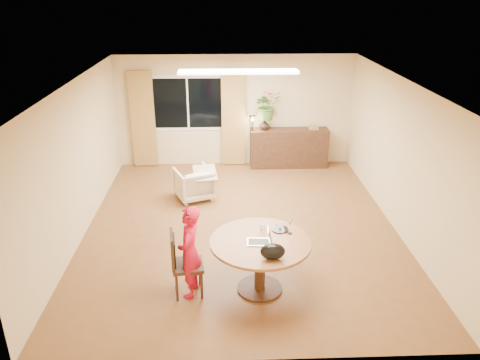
{
  "coord_description": "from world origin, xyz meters",
  "views": [
    {
      "loc": [
        -0.3,
        -7.45,
        4.05
      ],
      "look_at": [
        -0.02,
        -0.2,
        1.0
      ],
      "focal_mm": 35.0,
      "sensor_mm": 36.0,
      "label": 1
    }
  ],
  "objects_px": {
    "armchair": "(194,183)",
    "sideboard": "(289,148)",
    "dining_chair": "(188,263)",
    "child": "(190,252)",
    "dining_table": "(260,251)"
  },
  "relations": [
    {
      "from": "armchair",
      "to": "child",
      "type": "bearing_deg",
      "value": 69.84
    },
    {
      "from": "dining_chair",
      "to": "child",
      "type": "bearing_deg",
      "value": -29.77
    },
    {
      "from": "dining_table",
      "to": "dining_chair",
      "type": "distance_m",
      "value": 1.02
    },
    {
      "from": "dining_table",
      "to": "sideboard",
      "type": "xyz_separation_m",
      "value": [
        1.06,
        4.89,
        -0.17
      ]
    },
    {
      "from": "dining_chair",
      "to": "child",
      "type": "height_order",
      "value": "child"
    },
    {
      "from": "dining_chair",
      "to": "armchair",
      "type": "bearing_deg",
      "value": 84.6
    },
    {
      "from": "armchair",
      "to": "sideboard",
      "type": "xyz_separation_m",
      "value": [
        2.16,
        1.75,
        0.13
      ]
    },
    {
      "from": "child",
      "to": "armchair",
      "type": "height_order",
      "value": "child"
    },
    {
      "from": "armchair",
      "to": "sideboard",
      "type": "height_order",
      "value": "sideboard"
    },
    {
      "from": "armchair",
      "to": "sideboard",
      "type": "distance_m",
      "value": 2.78
    },
    {
      "from": "dining_table",
      "to": "dining_chair",
      "type": "bearing_deg",
      "value": -178.01
    },
    {
      "from": "dining_chair",
      "to": "sideboard",
      "type": "bearing_deg",
      "value": 60.22
    },
    {
      "from": "dining_chair",
      "to": "armchair",
      "type": "relative_size",
      "value": 1.36
    },
    {
      "from": "dining_chair",
      "to": "armchair",
      "type": "height_order",
      "value": "dining_chair"
    },
    {
      "from": "dining_table",
      "to": "armchair",
      "type": "relative_size",
      "value": 1.98
    }
  ]
}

